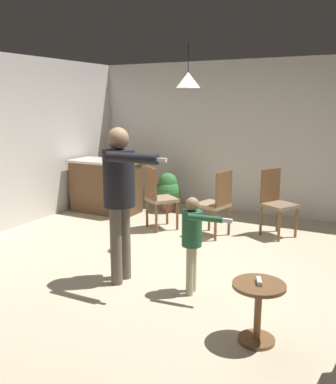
{
  "coord_description": "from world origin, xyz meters",
  "views": [
    {
      "loc": [
        2.11,
        -4.19,
        1.98
      ],
      "look_at": [
        -0.05,
        -0.13,
        1.0
      ],
      "focal_mm": 39.83,
      "sensor_mm": 36.0,
      "label": 1
    }
  ],
  "objects_px": {
    "side_table_by_couch": "(258,305)",
    "spare_remote_on_table": "(259,281)",
    "person_child": "(193,235)",
    "dining_chair_near_wall": "(276,200)",
    "kitchen_counter": "(106,186)",
    "dining_chair_by_counter": "(158,195)",
    "dining_chair_centre_back": "(217,201)",
    "person_adult": "(120,188)",
    "potted_plant_corner": "(168,190)"
  },
  "relations": [
    {
      "from": "dining_chair_near_wall",
      "to": "dining_chair_centre_back",
      "type": "distance_m",
      "value": 0.89
    },
    {
      "from": "dining_chair_near_wall",
      "to": "dining_chair_centre_back",
      "type": "height_order",
      "value": "same"
    },
    {
      "from": "person_child",
      "to": "dining_chair_centre_back",
      "type": "relative_size",
      "value": 1.04
    },
    {
      "from": "dining_chair_by_counter",
      "to": "dining_chair_centre_back",
      "type": "distance_m",
      "value": 0.96
    },
    {
      "from": "person_child",
      "to": "dining_chair_by_counter",
      "type": "bearing_deg",
      "value": -148.31
    },
    {
      "from": "dining_chair_by_counter",
      "to": "person_child",
      "type": "bearing_deg",
      "value": -15.79
    },
    {
      "from": "kitchen_counter",
      "to": "side_table_by_couch",
      "type": "xyz_separation_m",
      "value": [
        3.69,
        -2.94,
        -0.15
      ]
    },
    {
      "from": "person_child",
      "to": "dining_chair_centre_back",
      "type": "height_order",
      "value": "person_child"
    },
    {
      "from": "dining_chair_by_counter",
      "to": "side_table_by_couch",
      "type": "bearing_deg",
      "value": -10.33
    },
    {
      "from": "dining_chair_by_counter",
      "to": "spare_remote_on_table",
      "type": "distance_m",
      "value": 3.36
    },
    {
      "from": "side_table_by_couch",
      "to": "potted_plant_corner",
      "type": "bearing_deg",
      "value": 127.76
    },
    {
      "from": "person_adult",
      "to": "potted_plant_corner",
      "type": "xyz_separation_m",
      "value": [
        -1.03,
        3.01,
        -0.67
      ]
    },
    {
      "from": "person_child",
      "to": "dining_chair_near_wall",
      "type": "xyz_separation_m",
      "value": [
        0.25,
        2.4,
        -0.1
      ]
    },
    {
      "from": "side_table_by_couch",
      "to": "spare_remote_on_table",
      "type": "distance_m",
      "value": 0.21
    },
    {
      "from": "kitchen_counter",
      "to": "dining_chair_centre_back",
      "type": "xyz_separation_m",
      "value": [
        2.33,
        -0.43,
        0.07
      ]
    },
    {
      "from": "side_table_by_couch",
      "to": "dining_chair_centre_back",
      "type": "bearing_deg",
      "value": 118.53
    },
    {
      "from": "side_table_by_couch",
      "to": "dining_chair_by_counter",
      "type": "bearing_deg",
      "value": 133.7
    },
    {
      "from": "side_table_by_couch",
      "to": "person_child",
      "type": "height_order",
      "value": "person_child"
    },
    {
      "from": "kitchen_counter",
      "to": "dining_chair_by_counter",
      "type": "relative_size",
      "value": 1.26
    },
    {
      "from": "dining_chair_by_counter",
      "to": "potted_plant_corner",
      "type": "distance_m",
      "value": 1.16
    },
    {
      "from": "side_table_by_couch",
      "to": "spare_remote_on_table",
      "type": "xyz_separation_m",
      "value": [
        -0.0,
        0.01,
        0.21
      ]
    },
    {
      "from": "dining_chair_by_counter",
      "to": "dining_chair_near_wall",
      "type": "bearing_deg",
      "value": 54.07
    },
    {
      "from": "dining_chair_centre_back",
      "to": "side_table_by_couch",
      "type": "bearing_deg",
      "value": -139.12
    },
    {
      "from": "side_table_by_couch",
      "to": "person_child",
      "type": "xyz_separation_m",
      "value": [
        -0.87,
        0.59,
        0.32
      ]
    },
    {
      "from": "side_table_by_couch",
      "to": "dining_chair_near_wall",
      "type": "xyz_separation_m",
      "value": [
        -0.62,
        2.99,
        0.22
      ]
    },
    {
      "from": "kitchen_counter",
      "to": "potted_plant_corner",
      "type": "bearing_deg",
      "value": 30.42
    },
    {
      "from": "side_table_by_couch",
      "to": "person_adult",
      "type": "relative_size",
      "value": 0.3
    },
    {
      "from": "dining_chair_by_counter",
      "to": "dining_chair_near_wall",
      "type": "height_order",
      "value": "same"
    },
    {
      "from": "person_child",
      "to": "dining_chair_near_wall",
      "type": "height_order",
      "value": "person_child"
    },
    {
      "from": "kitchen_counter",
      "to": "side_table_by_couch",
      "type": "bearing_deg",
      "value": -38.54
    },
    {
      "from": "side_table_by_couch",
      "to": "dining_chair_by_counter",
      "type": "distance_m",
      "value": 3.37
    },
    {
      "from": "person_adult",
      "to": "spare_remote_on_table",
      "type": "height_order",
      "value": "person_adult"
    },
    {
      "from": "dining_chair_near_wall",
      "to": "spare_remote_on_table",
      "type": "distance_m",
      "value": 3.05
    },
    {
      "from": "dining_chair_near_wall",
      "to": "potted_plant_corner",
      "type": "bearing_deg",
      "value": -75.55
    },
    {
      "from": "dining_chair_near_wall",
      "to": "dining_chair_centre_back",
      "type": "relative_size",
      "value": 1.0
    },
    {
      "from": "kitchen_counter",
      "to": "spare_remote_on_table",
      "type": "distance_m",
      "value": 4.72
    },
    {
      "from": "kitchen_counter",
      "to": "person_child",
      "type": "distance_m",
      "value": 3.68
    },
    {
      "from": "person_child",
      "to": "dining_chair_near_wall",
      "type": "distance_m",
      "value": 2.42
    },
    {
      "from": "person_adult",
      "to": "spare_remote_on_table",
      "type": "xyz_separation_m",
      "value": [
        1.69,
        -0.49,
        -0.53
      ]
    },
    {
      "from": "dining_chair_by_counter",
      "to": "dining_chair_near_wall",
      "type": "xyz_separation_m",
      "value": [
        1.71,
        0.56,
        0.0
      ]
    },
    {
      "from": "spare_remote_on_table",
      "to": "dining_chair_centre_back",
      "type": "bearing_deg",
      "value": 118.54
    },
    {
      "from": "person_child",
      "to": "spare_remote_on_table",
      "type": "distance_m",
      "value": 1.05
    },
    {
      "from": "side_table_by_couch",
      "to": "dining_chair_near_wall",
      "type": "distance_m",
      "value": 3.06
    },
    {
      "from": "kitchen_counter",
      "to": "dining_chair_by_counter",
      "type": "bearing_deg",
      "value": -20.41
    },
    {
      "from": "potted_plant_corner",
      "to": "dining_chair_centre_back",
      "type": "bearing_deg",
      "value": -36.52
    },
    {
      "from": "side_table_by_couch",
      "to": "spare_remote_on_table",
      "type": "height_order",
      "value": "spare_remote_on_table"
    },
    {
      "from": "kitchen_counter",
      "to": "person_adult",
      "type": "bearing_deg",
      "value": -50.67
    },
    {
      "from": "dining_chair_near_wall",
      "to": "spare_remote_on_table",
      "type": "relative_size",
      "value": 7.69
    },
    {
      "from": "person_child",
      "to": "dining_chair_by_counter",
      "type": "height_order",
      "value": "person_child"
    },
    {
      "from": "potted_plant_corner",
      "to": "dining_chair_near_wall",
      "type": "bearing_deg",
      "value": -13.98
    }
  ]
}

